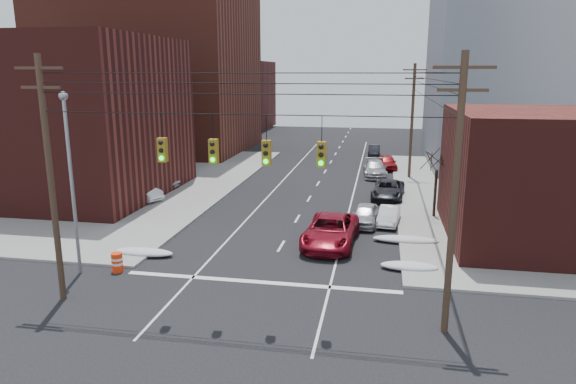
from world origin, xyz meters
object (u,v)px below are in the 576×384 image
at_px(red_pickup, 330,231).
at_px(lot_car_c, 69,187).
at_px(parked_car_e, 387,162).
at_px(parked_car_c, 388,190).
at_px(construction_barrel, 117,262).
at_px(parked_car_a, 365,215).
at_px(parked_car_d, 375,169).
at_px(lot_car_a, 137,191).
at_px(lot_car_d, 93,181).
at_px(parked_car_b, 389,216).
at_px(parked_car_f, 374,150).
at_px(lot_car_b, 153,180).

bearing_deg(red_pickup, lot_car_c, 164.15).
height_order(red_pickup, parked_car_e, red_pickup).
xyz_separation_m(parked_car_c, construction_barrel, (-14.07, -18.77, -0.21)).
height_order(parked_car_a, construction_barrel, parked_car_a).
relative_size(parked_car_d, lot_car_a, 1.22).
xyz_separation_m(parked_car_a, parked_car_c, (1.60, 7.85, 0.03)).
bearing_deg(parked_car_d, lot_car_c, -155.03).
bearing_deg(lot_car_d, parked_car_d, -53.54).
bearing_deg(parked_car_c, parked_car_b, -85.08).
relative_size(parked_car_d, construction_barrel, 5.31).
height_order(red_pickup, lot_car_d, red_pickup).
height_order(parked_car_c, lot_car_a, lot_car_a).
bearing_deg(parked_car_f, lot_car_d, -134.14).
xyz_separation_m(parked_car_d, lot_car_a, (-18.65, -13.75, 0.09)).
bearing_deg(lot_car_b, parked_car_a, -109.85).
distance_m(parked_car_d, lot_car_a, 23.17).
bearing_deg(parked_car_f, parked_car_e, -79.90).
height_order(red_pickup, parked_car_a, red_pickup).
xyz_separation_m(parked_car_d, lot_car_b, (-19.37, -9.21, 0.03)).
xyz_separation_m(parked_car_a, lot_car_d, (-23.83, 5.99, 0.21)).
xyz_separation_m(lot_car_a, lot_car_c, (-6.08, 0.07, 0.05)).
bearing_deg(parked_car_d, parked_car_c, -86.29).
distance_m(red_pickup, parked_car_a, 4.97).
height_order(parked_car_a, parked_car_b, parked_car_a).
bearing_deg(construction_barrel, parked_car_d, 65.22).
distance_m(parked_car_b, lot_car_c, 26.10).
height_order(parked_car_a, parked_car_e, parked_car_e).
relative_size(lot_car_a, construction_barrel, 4.35).
bearing_deg(lot_car_c, lot_car_b, -46.82).
xyz_separation_m(parked_car_e, lot_car_d, (-25.43, -15.08, 0.16)).
relative_size(parked_car_a, lot_car_b, 0.87).
height_order(parked_car_c, lot_car_c, lot_car_c).
height_order(parked_car_c, parked_car_e, parked_car_e).
relative_size(lot_car_b, lot_car_d, 1.07).
height_order(parked_car_e, lot_car_a, lot_car_a).
xyz_separation_m(lot_car_a, construction_barrel, (5.80, -14.08, -0.36)).
distance_m(lot_car_d, construction_barrel, 20.37).
height_order(parked_car_f, lot_car_a, lot_car_a).
bearing_deg(parked_car_f, parked_car_a, -89.62).
bearing_deg(lot_car_a, parked_car_c, -54.91).
bearing_deg(parked_car_e, parked_car_c, -97.36).
bearing_deg(lot_car_c, red_pickup, -105.84).
relative_size(red_pickup, lot_car_d, 1.40).
bearing_deg(parked_car_f, red_pickup, -92.76).
distance_m(parked_car_f, lot_car_a, 32.65).
xyz_separation_m(parked_car_c, lot_car_c, (-25.95, -4.62, 0.19)).
xyz_separation_m(parked_car_f, lot_car_d, (-23.88, -24.20, 0.27)).
xyz_separation_m(parked_car_a, parked_car_b, (1.60, 0.42, -0.11)).
distance_m(parked_car_f, lot_car_d, 34.00).
height_order(parked_car_a, lot_car_b, lot_car_b).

